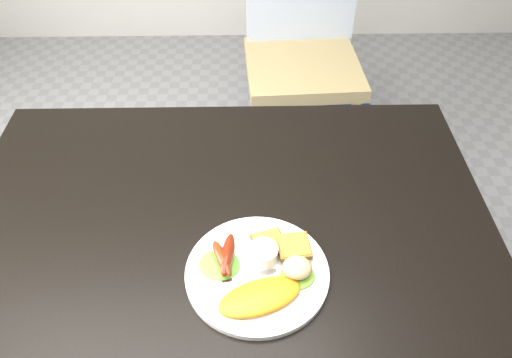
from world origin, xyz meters
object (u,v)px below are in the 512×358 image
Objects in this scene: dining_table at (225,217)px; plate at (257,273)px; person at (330,10)px; dining_chair at (303,68)px.

plate is at bearing -67.96° from dining_table.
person reaches higher than plate.
dining_table is 0.88m from person.
dining_table is at bearing 72.61° from person.
plate is at bearing -103.13° from dining_chair.
plate is (-0.22, -1.26, 0.31)m from dining_chair.
dining_table is 0.19m from plate.
plate is (-0.26, -0.99, -0.08)m from person.
dining_chair is 1.32m from plate.
dining_chair is at bearing 80.07° from plate.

